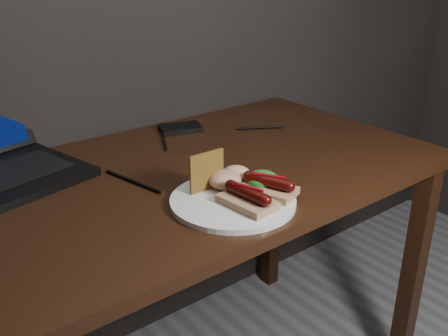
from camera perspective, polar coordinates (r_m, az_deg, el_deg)
desk at (r=1.21m, az=-6.87°, el=-4.88°), size 1.40×0.70×0.75m
hard_drive at (r=1.47m, az=-5.01°, el=4.54°), size 0.14×0.11×0.02m
desk_cables at (r=1.27m, az=-10.51°, el=0.91°), size 0.90×0.41×0.01m
plate at (r=1.04m, az=1.02°, el=-3.77°), size 0.34×0.34×0.01m
bread_sausage_center at (r=1.00m, az=2.70°, el=-3.44°), size 0.08×0.12×0.04m
bread_sausage_right at (r=1.05m, az=5.08°, el=-2.09°), size 0.11×0.13×0.04m
crispbread at (r=1.05m, az=-1.99°, el=-0.36°), size 0.09×0.01×0.08m
salad_greens at (r=1.07m, az=4.39°, el=-1.34°), size 0.07×0.07×0.04m
salsa_mound at (r=1.07m, az=0.12°, el=-1.31°), size 0.07×0.07×0.04m
coleslaw_mound at (r=1.10m, az=1.40°, el=-0.70°), size 0.06×0.06×0.04m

